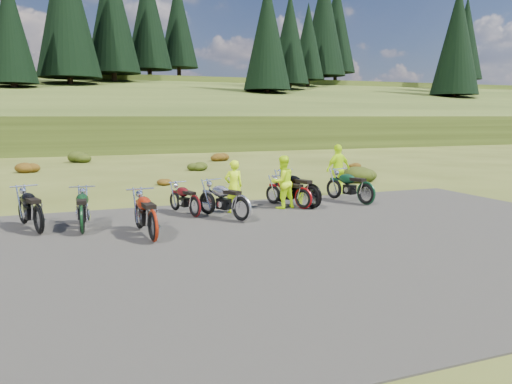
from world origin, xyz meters
name	(u,v)px	position (x,y,z in m)	size (l,w,h in m)	color
ground	(243,228)	(0.00, 0.00, 0.00)	(300.00, 300.00, 0.00)	#3D4416
gravel_pad	(272,246)	(0.00, -2.00, 0.00)	(20.00, 12.00, 0.04)	black
hill_slope	(101,141)	(0.00, 50.00, 0.00)	(300.00, 46.00, 3.00)	#2F3E14
hill_plateau	(82,129)	(0.00, 110.00, 0.00)	(300.00, 90.00, 9.17)	#2F3E14
conifer_21	(10,27)	(-9.00, 50.00, 12.56)	(5.28, 5.28, 14.00)	black
conifer_22	(66,3)	(-3.00, 56.00, 16.77)	(7.92, 7.92, 20.00)	black
conifer_23	(111,10)	(3.00, 62.00, 17.47)	(7.48, 7.48, 19.00)	black
conifer_24	(148,16)	(9.00, 68.00, 18.16)	(7.04, 7.04, 18.00)	black
conifer_25	(178,22)	(15.00, 74.00, 18.66)	(6.60, 6.60, 17.00)	black
conifer_26	(267,35)	(21.00, 49.00, 13.37)	(6.16, 6.16, 16.00)	black
conifer_27	(290,38)	(27.00, 55.00, 14.06)	(5.72, 5.72, 15.00)	black
conifer_28	(308,41)	(33.00, 61.00, 14.76)	(5.28, 5.28, 14.00)	black
conifer_29	(324,23)	(39.00, 67.00, 18.97)	(7.92, 7.92, 20.00)	black
conifer_30	(336,27)	(45.00, 73.00, 19.66)	(7.48, 7.48, 19.00)	black
conifer_31	(457,40)	(51.00, 48.00, 14.18)	(7.04, 7.04, 18.00)	black
conifer_32	(459,43)	(57.00, 54.00, 14.87)	(6.60, 6.60, 17.00)	black
conifer_33	(461,45)	(63.00, 60.00, 15.56)	(6.16, 6.16, 16.00)	black
conifer_34	(463,47)	(69.00, 66.00, 16.26)	(5.72, 5.72, 15.00)	black
conifer_35	(464,49)	(75.00, 72.00, 16.95)	(5.28, 5.28, 14.00)	black
conifer_36	(466,38)	(81.00, 78.00, 20.16)	(7.92, 7.92, 20.00)	black
shrub_2	(27,166)	(-6.20, 16.60, 0.38)	(1.30, 1.30, 0.77)	#5E2A0B
shrub_3	(81,155)	(-3.30, 21.90, 0.46)	(1.56, 1.56, 0.92)	#1F2F0B
shrub_4	(163,180)	(-0.40, 9.20, 0.23)	(0.77, 0.77, 0.45)	#5E2A0B
shrub_5	(197,165)	(2.50, 14.50, 0.31)	(1.03, 1.03, 0.61)	#1F2F0B
shrub_6	(219,155)	(5.40, 19.80, 0.38)	(1.30, 1.30, 0.77)	#5E2A0B
shrub_7	(361,172)	(8.30, 7.10, 0.46)	(1.56, 1.56, 0.92)	#1F2F0B
shrub_8	(352,164)	(11.20, 12.40, 0.23)	(0.77, 0.77, 0.45)	#5E2A0B
motorcycle_0	(40,235)	(-5.06, 1.10, 0.00)	(2.18, 0.73, 1.14)	black
motorcycle_1	(154,243)	(-2.51, -0.73, 0.00)	(2.20, 0.73, 1.15)	maroon
motorcycle_2	(83,235)	(-4.04, 0.71, 0.00)	(2.09, 0.70, 1.10)	black
motorcycle_3	(242,223)	(0.20, 0.65, 0.00)	(2.18, 0.73, 1.14)	#ACADB1
motorcycle_4	(195,218)	(-0.86, 1.76, 0.00)	(1.86, 0.62, 0.98)	#4D0C0E
motorcycle_5	(312,210)	(3.00, 1.74, 0.00)	(2.28, 0.76, 1.20)	black
motorcycle_6	(303,210)	(2.72, 1.80, 0.00)	(1.97, 0.66, 1.03)	maroon
motorcycle_7	(366,206)	(5.02, 1.71, 0.00)	(2.21, 0.74, 1.16)	black
person_middle	(234,187)	(0.45, 2.05, 0.81)	(0.59, 0.39, 1.62)	#B4E10B
person_right_a	(282,183)	(2.15, 2.17, 0.85)	(0.83, 0.65, 1.70)	#B4E10B
person_right_b	(338,170)	(5.36, 4.14, 0.95)	(1.12, 0.46, 1.90)	#B4E10B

